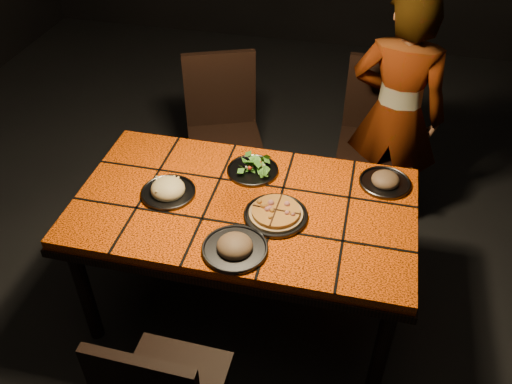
% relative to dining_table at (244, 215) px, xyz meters
% --- Properties ---
extents(room_shell, '(6.04, 7.04, 3.08)m').
position_rel_dining_table_xyz_m(room_shell, '(0.00, 0.00, 0.83)').
color(room_shell, black).
rests_on(room_shell, ground).
extents(dining_table, '(1.62, 0.92, 0.75)m').
position_rel_dining_table_xyz_m(dining_table, '(0.00, 0.00, 0.00)').
color(dining_table, '#FC5407').
rests_on(dining_table, ground).
extents(chair_far_left, '(0.58, 0.58, 0.99)m').
position_rel_dining_table_xyz_m(chair_far_left, '(-0.37, 0.92, -0.10)').
color(chair_far_left, black).
rests_on(chair_far_left, ground).
extents(chair_far_right, '(0.45, 0.45, 1.00)m').
position_rel_dining_table_xyz_m(chair_far_right, '(0.59, 1.07, -0.10)').
color(chair_far_right, black).
rests_on(chair_far_right, ground).
extents(diner, '(0.60, 0.45, 1.52)m').
position_rel_dining_table_xyz_m(diner, '(0.67, 0.94, 0.09)').
color(diner, brown).
rests_on(diner, ground).
extents(plate_pizza, '(0.30, 0.30, 0.04)m').
position_rel_dining_table_xyz_m(plate_pizza, '(0.17, -0.06, 0.10)').
color(plate_pizza, '#3C3C41').
rests_on(plate_pizza, dining_table).
extents(plate_pasta, '(0.26, 0.26, 0.09)m').
position_rel_dining_table_xyz_m(plate_pasta, '(-0.37, -0.02, 0.10)').
color(plate_pasta, '#3C3C41').
rests_on(plate_pasta, dining_table).
extents(plate_salad, '(0.26, 0.26, 0.07)m').
position_rel_dining_table_xyz_m(plate_salad, '(-0.01, 0.24, 0.10)').
color(plate_salad, '#3C3C41').
rests_on(plate_salad, dining_table).
extents(plate_mushroom_a, '(0.29, 0.29, 0.09)m').
position_rel_dining_table_xyz_m(plate_mushroom_a, '(0.04, -0.31, 0.10)').
color(plate_mushroom_a, '#3C3C41').
rests_on(plate_mushroom_a, dining_table).
extents(plate_mushroom_b, '(0.25, 0.25, 0.08)m').
position_rel_dining_table_xyz_m(plate_mushroom_b, '(0.64, 0.29, 0.10)').
color(plate_mushroom_b, '#3C3C41').
rests_on(plate_mushroom_b, dining_table).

